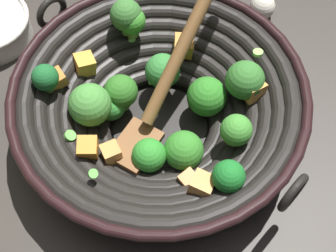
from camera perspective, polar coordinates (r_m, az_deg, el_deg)
The scene contains 3 objects.
ground_plane at distance 0.72m, azimuth -0.93°, elevation -0.36°, with size 4.00×4.00×0.00m, color #332D28.
wok at distance 0.67m, azimuth -1.00°, elevation 2.54°, with size 0.40×0.42×0.23m.
garlic_bulb at distance 0.86m, azimuth 10.92°, elevation 13.46°, with size 0.04×0.04×0.04m, color silver.
Camera 1 is at (0.16, 0.33, 0.63)m, focal length 52.48 mm.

